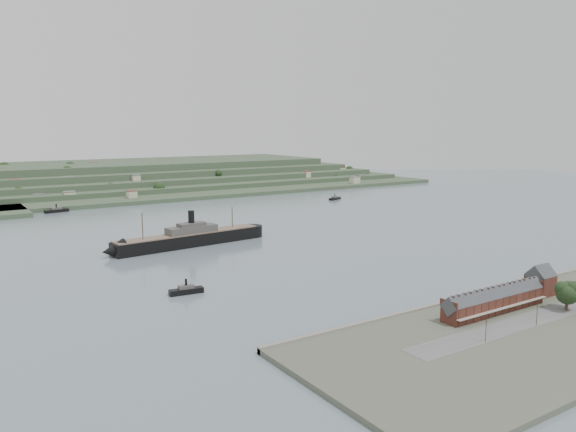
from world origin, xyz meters
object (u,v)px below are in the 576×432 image
tugboat (186,290)px  fig_tree (569,292)px  steamship (185,239)px  gabled_building (540,281)px  terrace_row (494,300)px

tugboat → fig_tree: 165.21m
steamship → tugboat: size_ratio=7.07×
gabled_building → fig_tree: (-10.42, -19.37, 1.61)m
gabled_building → steamship: steamship is taller
gabled_building → tugboat: size_ratio=0.87×
terrace_row → steamship: 201.57m
steamship → fig_tree: (79.62, -209.95, 4.72)m
fig_tree → steamship: bearing=110.8°
steamship → tugboat: bearing=-112.6°
gabled_building → fig_tree: gabled_building is taller
steamship → fig_tree: 224.59m
tugboat → fig_tree: bearing=-43.4°
tugboat → gabled_building: bearing=-35.8°
fig_tree → gabled_building: bearing=61.7°
gabled_building → fig_tree: bearing=-118.3°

